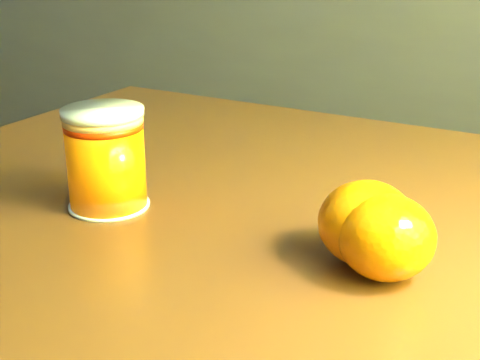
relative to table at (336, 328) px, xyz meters
The scene contains 5 objects.
kitchen_counter 1.63m from the table, 129.62° to the left, with size 3.15×0.60×0.90m, color #48484D.
table is the anchor object (origin of this frame).
juice_glass 0.26m from the table, 167.30° to the right, with size 0.07×0.07×0.09m.
orange_front 0.14m from the table, 52.93° to the right, with size 0.07×0.07×0.06m, color orange.
orange_back 0.15m from the table, 48.14° to the right, with size 0.07×0.07×0.06m, color orange.
Camera 1 is at (1.19, -0.29, 0.99)m, focal length 50.00 mm.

